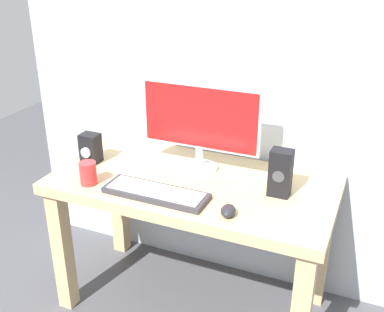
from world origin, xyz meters
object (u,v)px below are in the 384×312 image
object	(u,v)px
monitor	(200,122)
coffee_mug	(88,173)
desk	(193,202)
audio_controller	(90,148)
keyboard_primary	(156,193)
mouse	(228,211)
speaker_right	(280,173)

from	to	relation	value
monitor	coffee_mug	xyz separation A→B (m)	(-0.41, -0.35, -0.19)
desk	audio_controller	world-z (taller)	audio_controller
keyboard_primary	mouse	distance (m)	0.34
speaker_right	audio_controller	world-z (taller)	speaker_right
desk	monitor	distance (m)	0.38
keyboard_primary	audio_controller	xyz separation A→B (m)	(-0.46, 0.18, 0.06)
keyboard_primary	coffee_mug	xyz separation A→B (m)	(-0.33, -0.02, 0.04)
speaker_right	audio_controller	distance (m)	0.95
speaker_right	audio_controller	xyz separation A→B (m)	(-0.95, -0.04, -0.03)
monitor	keyboard_primary	bearing A→B (deg)	-102.55
speaker_right	audio_controller	bearing A→B (deg)	-177.70
audio_controller	coffee_mug	size ratio (longest dim) A/B	1.38
keyboard_primary	coffee_mug	bearing A→B (deg)	-176.42
mouse	coffee_mug	bearing A→B (deg)	168.52
desk	audio_controller	xyz separation A→B (m)	(-0.55, -0.02, 0.19)
mouse	keyboard_primary	bearing A→B (deg)	164.45
keyboard_primary	coffee_mug	size ratio (longest dim) A/B	4.37
mouse	coffee_mug	distance (m)	0.67
keyboard_primary	coffee_mug	distance (m)	0.34
coffee_mug	mouse	bearing A→B (deg)	-0.60
speaker_right	coffee_mug	size ratio (longest dim) A/B	1.98
mouse	audio_controller	size ratio (longest dim) A/B	0.60
monitor	mouse	distance (m)	0.50
desk	mouse	size ratio (longest dim) A/B	14.81
audio_controller	mouse	bearing A→B (deg)	-14.85
mouse	speaker_right	size ratio (longest dim) A/B	0.42
mouse	speaker_right	world-z (taller)	speaker_right
keyboard_primary	desk	bearing A→B (deg)	66.52
monitor	audio_controller	distance (m)	0.57
keyboard_primary	speaker_right	distance (m)	0.54
mouse	audio_controller	xyz separation A→B (m)	(-0.80, 0.21, 0.05)
desk	mouse	distance (m)	0.37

